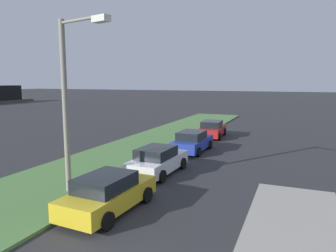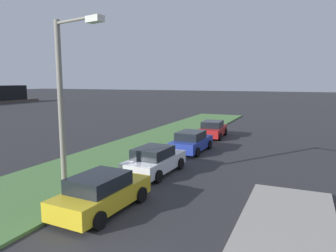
{
  "view_description": "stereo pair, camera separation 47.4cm",
  "coord_description": "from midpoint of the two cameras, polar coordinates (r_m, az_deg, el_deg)",
  "views": [
    {
      "loc": [
        -4.94,
        -4.38,
        4.98
      ],
      "look_at": [
        18.15,
        5.18,
        1.37
      ],
      "focal_mm": 33.59,
      "sensor_mm": 36.0,
      "label": 1
    },
    {
      "loc": [
        -4.76,
        -4.82,
        4.98
      ],
      "look_at": [
        18.15,
        5.18,
        1.37
      ],
      "focal_mm": 33.59,
      "sensor_mm": 36.0,
      "label": 2
    }
  ],
  "objects": [
    {
      "name": "streetlight",
      "position": [
        13.97,
        -17.22,
        5.43
      ],
      "size": [
        0.93,
        2.84,
        7.5
      ],
      "color": "gray",
      "rests_on": "ground"
    },
    {
      "name": "parked_car_white",
      "position": [
        17.03,
        -1.67,
        -6.28
      ],
      "size": [
        4.37,
        2.16,
        1.47
      ],
      "rotation": [
        0.0,
        0.0,
        -0.04
      ],
      "color": "silver",
      "rests_on": "ground"
    },
    {
      "name": "parked_car_blue",
      "position": [
        22.27,
        4.87,
        -2.85
      ],
      "size": [
        4.34,
        2.09,
        1.47
      ],
      "rotation": [
        0.0,
        0.0,
        -0.02
      ],
      "color": "#23389E",
      "rests_on": "ground"
    },
    {
      "name": "parked_car_yellow",
      "position": [
        12.54,
        -10.86,
        -11.82
      ],
      "size": [
        4.39,
        2.2,
        1.47
      ],
      "rotation": [
        0.0,
        0.0,
        -0.06
      ],
      "color": "gold",
      "rests_on": "ground"
    },
    {
      "name": "parked_car_red",
      "position": [
        28.15,
        8.59,
        -0.59
      ],
      "size": [
        4.4,
        2.21,
        1.47
      ],
      "rotation": [
        0.0,
        0.0,
        0.06
      ],
      "color": "red",
      "rests_on": "ground"
    },
    {
      "name": "grass_median",
      "position": [
        19.04,
        -12.24,
        -6.95
      ],
      "size": [
        60.0,
        6.0,
        0.12
      ],
      "primitive_type": "cube",
      "color": "#517F42",
      "rests_on": "ground"
    }
  ]
}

